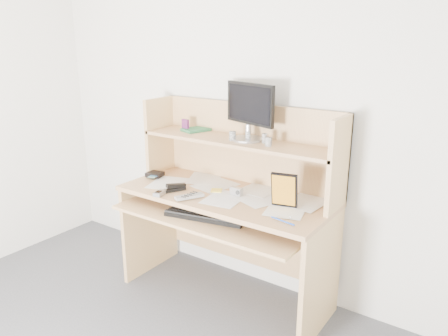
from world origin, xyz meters
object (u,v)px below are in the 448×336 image
Objects in this scene: desk at (232,198)px; keyboard at (207,214)px; tv_remote at (189,196)px; game_case at (284,190)px; monitor at (249,110)px.

desk is 2.61× the size of keyboard.
desk reaches higher than tv_remote.
tv_remote is (-0.13, -0.28, 0.07)m from desk.
game_case is (0.43, -0.09, 0.17)m from desk.
desk reaches higher than game_case.
monitor is (0.07, 0.37, 0.61)m from keyboard.
game_case is at bearing -11.28° from monitor.
monitor is (0.06, 0.11, 0.58)m from desk.
game_case is at bearing 47.13° from tv_remote.
tv_remote reaches higher than keyboard.
game_case is at bearing 9.40° from keyboard.
desk is 0.32m from tv_remote.
desk is 0.59m from monitor.
keyboard is at bearing -92.28° from desk.
tv_remote is 0.60m from game_case.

